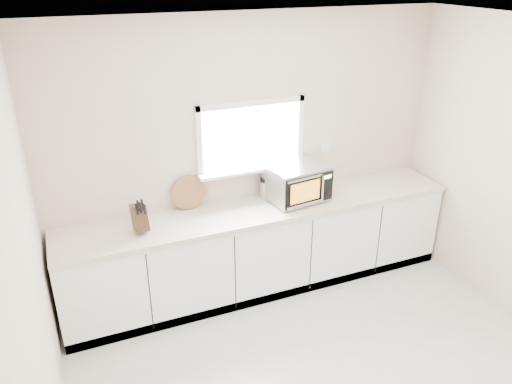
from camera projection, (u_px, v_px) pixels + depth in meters
back_wall at (251, 154)px, 4.90m from camera, size 4.00×0.17×2.70m
cabinets at (262, 249)px, 5.04m from camera, size 3.92×0.60×0.88m
countertop at (263, 209)px, 4.84m from camera, size 3.92×0.64×0.04m
microwave at (297, 182)px, 4.90m from camera, size 0.61×0.50×0.36m
knife_block at (140, 217)px, 4.33m from camera, size 0.13×0.24×0.33m
cutting_board at (189, 192)px, 4.74m from camera, size 0.33×0.08×0.33m
coffee_grinder at (266, 187)px, 4.98m from camera, size 0.16×0.16×0.22m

